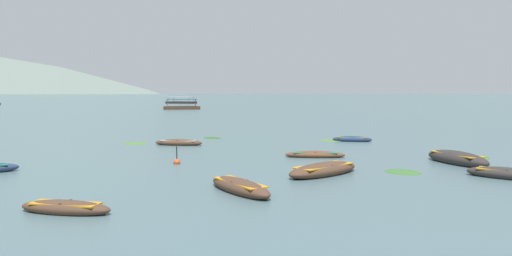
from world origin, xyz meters
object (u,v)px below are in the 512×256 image
(rowboat_1, at_px, (315,155))
(mooring_buoy, at_px, (177,162))
(rowboat_2, at_px, (323,170))
(rowboat_4, at_px, (179,143))
(rowboat_3, at_px, (240,187))
(ferry_0, at_px, (181,102))
(rowboat_6, at_px, (66,208))
(rowboat_7, at_px, (457,159))
(rowboat_0, at_px, (508,174))
(rowboat_5, at_px, (352,139))
(ferry_2, at_px, (182,107))

(rowboat_1, relative_size, mooring_buoy, 3.43)
(rowboat_2, height_order, rowboat_4, rowboat_2)
(rowboat_3, height_order, ferry_0, ferry_0)
(rowboat_1, relative_size, rowboat_6, 1.11)
(rowboat_4, height_order, rowboat_7, rowboat_7)
(rowboat_0, height_order, mooring_buoy, mooring_buoy)
(ferry_0, bearing_deg, rowboat_0, -76.22)
(rowboat_4, distance_m, ferry_0, 129.03)
(rowboat_5, bearing_deg, rowboat_3, -114.86)
(rowboat_1, bearing_deg, rowboat_6, -128.03)
(rowboat_6, bearing_deg, rowboat_3, 28.65)
(rowboat_5, xyz_separation_m, ferry_0, (-31.23, 125.45, 0.28))
(rowboat_5, distance_m, mooring_buoy, 16.69)
(rowboat_7, bearing_deg, rowboat_1, 160.50)
(rowboat_5, height_order, mooring_buoy, mooring_buoy)
(rowboat_1, bearing_deg, rowboat_7, -19.50)
(rowboat_2, bearing_deg, rowboat_1, 85.58)
(rowboat_1, xyz_separation_m, mooring_buoy, (-7.90, -2.48, -0.05))
(rowboat_1, relative_size, rowboat_3, 0.92)
(rowboat_0, bearing_deg, ferry_2, 107.32)
(rowboat_1, height_order, rowboat_4, rowboat_4)
(rowboat_2, distance_m, rowboat_4, 15.20)
(ferry_0, bearing_deg, rowboat_5, -76.02)
(rowboat_4, distance_m, rowboat_6, 19.35)
(rowboat_7, bearing_deg, rowboat_2, -157.50)
(rowboat_5, height_order, rowboat_6, rowboat_5)
(rowboat_2, xyz_separation_m, ferry_0, (-26.51, 140.27, 0.23))
(rowboat_4, bearing_deg, ferry_2, 97.79)
(ferry_0, bearing_deg, mooring_buoy, -82.07)
(rowboat_5, bearing_deg, mooring_buoy, -136.78)
(ferry_0, bearing_deg, rowboat_3, -81.08)
(ferry_0, height_order, mooring_buoy, ferry_0)
(rowboat_0, bearing_deg, rowboat_7, 94.34)
(rowboat_1, xyz_separation_m, ferry_2, (-18.99, 78.65, 0.30))
(rowboat_2, distance_m, ferry_2, 86.53)
(rowboat_1, bearing_deg, rowboat_3, -114.28)
(rowboat_4, xyz_separation_m, ferry_0, (-17.83, 127.79, 0.27))
(rowboat_2, relative_size, rowboat_6, 1.33)
(rowboat_1, xyz_separation_m, rowboat_4, (-9.13, 6.61, 0.03))
(rowboat_2, bearing_deg, rowboat_4, 124.82)
(rowboat_7, bearing_deg, ferry_0, 104.08)
(rowboat_6, bearing_deg, rowboat_7, 30.21)
(rowboat_1, height_order, rowboat_7, rowboat_7)
(rowboat_0, xyz_separation_m, rowboat_1, (-7.73, 7.03, -0.04))
(ferry_2, bearing_deg, ferry_0, 98.14)
(ferry_2, bearing_deg, rowboat_6, -84.35)
(rowboat_0, relative_size, rowboat_2, 0.79)
(rowboat_4, bearing_deg, rowboat_1, -35.87)
(ferry_0, relative_size, mooring_buoy, 10.30)
(rowboat_3, height_order, rowboat_4, rowboat_3)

